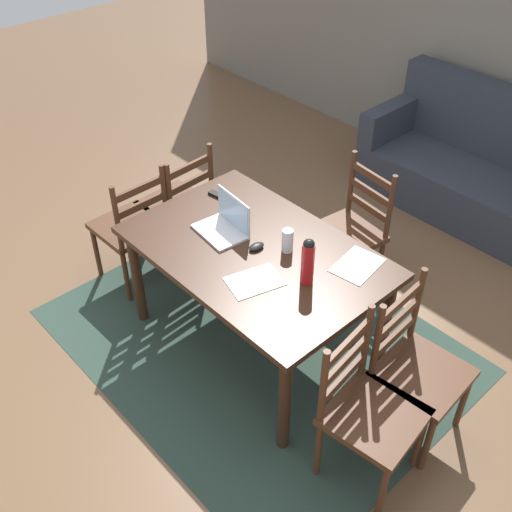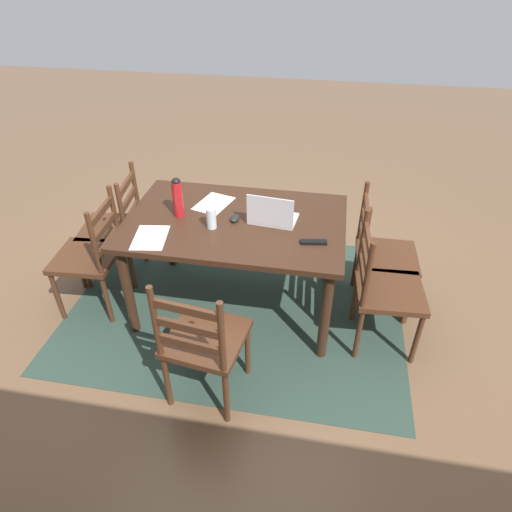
{
  "view_description": "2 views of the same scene",
  "coord_description": "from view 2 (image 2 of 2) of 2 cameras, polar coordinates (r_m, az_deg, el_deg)",
  "views": [
    {
      "loc": [
        2.05,
        -1.89,
        2.97
      ],
      "look_at": [
        -0.06,
        0.06,
        0.65
      ],
      "focal_mm": 42.79,
      "sensor_mm": 36.0,
      "label": 1
    },
    {
      "loc": [
        -0.62,
        2.6,
        2.37
      ],
      "look_at": [
        -0.14,
        -0.02,
        0.46
      ],
      "focal_mm": 31.2,
      "sensor_mm": 36.0,
      "label": 2
    }
  ],
  "objects": [
    {
      "name": "tv_remote",
      "position": [
        2.88,
        7.4,
        1.78
      ],
      "size": [
        0.17,
        0.07,
        0.02
      ],
      "primitive_type": "cube",
      "rotation": [
        0.0,
        0.0,
        1.72
      ],
      "color": "black",
      "rests_on": "dining_table"
    },
    {
      "name": "paper_stack_left",
      "position": [
        3.32,
        -5.45,
        6.72
      ],
      "size": [
        0.28,
        0.34,
        0.0
      ],
      "primitive_type": "cube",
      "rotation": [
        0.0,
        0.0,
        -0.28
      ],
      "color": "white",
      "rests_on": "dining_table"
    },
    {
      "name": "area_rug",
      "position": [
        3.57,
        -2.35,
        -5.97
      ],
      "size": [
        2.54,
        1.95,
        0.01
      ],
      "primitive_type": "cube",
      "color": "#2D4238",
      "rests_on": "ground"
    },
    {
      "name": "laptop",
      "position": [
        3.04,
        2.06,
        5.21
      ],
      "size": [
        0.34,
        0.25,
        0.23
      ],
      "color": "silver",
      "rests_on": "dining_table"
    },
    {
      "name": "chair_left_near",
      "position": [
        3.41,
        15.74,
        0.14
      ],
      "size": [
        0.45,
        0.45,
        0.95
      ],
      "color": "#4C2B19",
      "rests_on": "ground"
    },
    {
      "name": "ground_plane",
      "position": [
        3.57,
        -2.35,
        -6.0
      ],
      "size": [
        14.0,
        14.0,
        0.0
      ],
      "primitive_type": "plane",
      "color": "brown"
    },
    {
      "name": "chair_right_near",
      "position": [
        3.78,
        -17.66,
        3.49
      ],
      "size": [
        0.49,
        0.49,
        0.95
      ],
      "color": "#4C2B19",
      "rests_on": "ground"
    },
    {
      "name": "dining_table",
      "position": [
        3.16,
        -2.64,
        3.22
      ],
      "size": [
        1.53,
        1.0,
        0.77
      ],
      "color": "#382114",
      "rests_on": "ground"
    },
    {
      "name": "computer_mouse",
      "position": [
        3.1,
        -2.79,
        4.87
      ],
      "size": [
        0.07,
        0.11,
        0.03
      ],
      "primitive_type": "ellipsoid",
      "rotation": [
        0.0,
        0.0,
        -0.1
      ],
      "color": "black",
      "rests_on": "dining_table"
    },
    {
      "name": "chair_left_far",
      "position": [
        3.09,
        16.08,
        -4.13
      ],
      "size": [
        0.47,
        0.47,
        0.95
      ],
      "color": "#4C2B19",
      "rests_on": "ground"
    },
    {
      "name": "paper_stack_right",
      "position": [
        2.99,
        -13.4,
        2.32
      ],
      "size": [
        0.25,
        0.32,
        0.0
      ],
      "primitive_type": "cube",
      "rotation": [
        0.0,
        0.0,
        0.15
      ],
      "color": "white",
      "rests_on": "dining_table"
    },
    {
      "name": "chair_far_head",
      "position": [
        2.64,
        -6.77,
        -10.84
      ],
      "size": [
        0.5,
        0.5,
        0.95
      ],
      "color": "#4C2B19",
      "rests_on": "ground"
    },
    {
      "name": "water_bottle",
      "position": [
        3.13,
        -10.02,
        7.53
      ],
      "size": [
        0.07,
        0.07,
        0.29
      ],
      "color": "red",
      "rests_on": "dining_table"
    },
    {
      "name": "drinking_glass",
      "position": [
        3.0,
        -5.75,
        4.84
      ],
      "size": [
        0.07,
        0.07,
        0.15
      ],
      "primitive_type": "cylinder",
      "color": "silver",
      "rests_on": "dining_table"
    },
    {
      "name": "chair_right_far",
      "position": [
        3.49,
        -20.4,
        -0.03
      ],
      "size": [
        0.47,
        0.47,
        0.95
      ],
      "color": "#4C2B19",
      "rests_on": "ground"
    }
  ]
}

